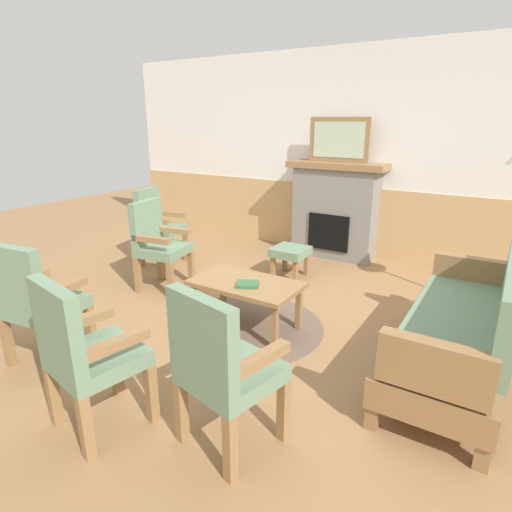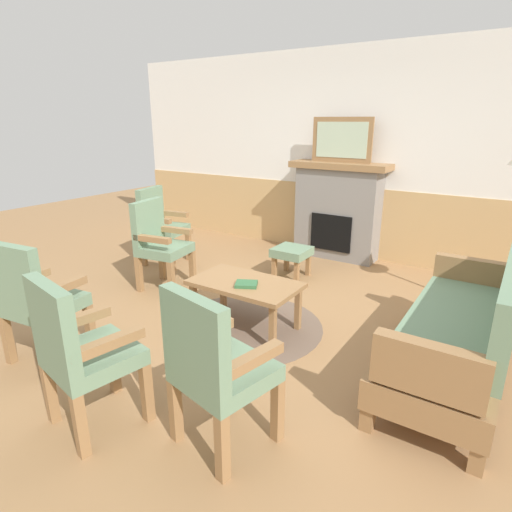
% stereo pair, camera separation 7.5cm
% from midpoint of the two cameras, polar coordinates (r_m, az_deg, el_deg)
% --- Properties ---
extents(ground_plane, '(14.00, 14.00, 0.00)m').
position_cam_midpoint_polar(ground_plane, '(3.99, -2.23, -8.84)').
color(ground_plane, '#997047').
extents(wall_back, '(7.20, 0.14, 2.70)m').
position_cam_midpoint_polar(wall_back, '(5.89, 12.74, 12.81)').
color(wall_back, white).
rests_on(wall_back, ground_plane).
extents(fireplace, '(1.30, 0.44, 1.28)m').
position_cam_midpoint_polar(fireplace, '(5.75, 11.39, 6.15)').
color(fireplace, gray).
rests_on(fireplace, ground_plane).
extents(framed_picture, '(0.80, 0.04, 0.56)m').
position_cam_midpoint_polar(framed_picture, '(5.64, 11.98, 15.19)').
color(framed_picture, olive).
rests_on(framed_picture, fireplace).
extents(couch, '(0.70, 1.80, 0.98)m').
position_cam_midpoint_polar(couch, '(3.33, 26.61, -9.06)').
color(couch, olive).
rests_on(couch, ground_plane).
extents(coffee_table, '(0.96, 0.56, 0.44)m').
position_cam_midpoint_polar(coffee_table, '(3.74, -0.90, -4.29)').
color(coffee_table, olive).
rests_on(coffee_table, ground_plane).
extents(round_rug, '(1.41, 1.41, 0.01)m').
position_cam_midpoint_polar(round_rug, '(3.90, -0.87, -9.50)').
color(round_rug, brown).
rests_on(round_rug, ground_plane).
extents(book_on_table, '(0.23, 0.22, 0.03)m').
position_cam_midpoint_polar(book_on_table, '(3.62, -0.72, -3.85)').
color(book_on_table, '#33663D').
rests_on(book_on_table, coffee_table).
extents(footstool, '(0.40, 0.40, 0.36)m').
position_cam_midpoint_polar(footstool, '(5.01, 5.31, 0.30)').
color(footstool, olive).
rests_on(footstool, ground_plane).
extents(armchair_near_fireplace, '(0.55, 0.55, 0.98)m').
position_cam_midpoint_polar(armchair_near_fireplace, '(4.72, -12.63, 2.04)').
color(armchair_near_fireplace, olive).
rests_on(armchair_near_fireplace, ground_plane).
extents(armchair_by_window_left, '(0.57, 0.57, 0.98)m').
position_cam_midpoint_polar(armchair_by_window_left, '(5.57, -12.55, 4.49)').
color(armchair_by_window_left, olive).
rests_on(armchair_by_window_left, ground_plane).
extents(armchair_front_left, '(0.56, 0.56, 0.98)m').
position_cam_midpoint_polar(armchair_front_left, '(2.68, -22.06, -11.57)').
color(armchair_front_left, olive).
rests_on(armchair_front_left, ground_plane).
extents(armchair_front_center, '(0.57, 0.57, 0.98)m').
position_cam_midpoint_polar(armchair_front_center, '(2.36, -4.65, -14.43)').
color(armchair_front_center, olive).
rests_on(armchair_front_center, ground_plane).
extents(armchair_corner_left, '(0.54, 0.54, 0.98)m').
position_cam_midpoint_polar(armchair_corner_left, '(3.55, -27.31, -4.97)').
color(armchair_corner_left, olive).
rests_on(armchair_corner_left, ground_plane).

